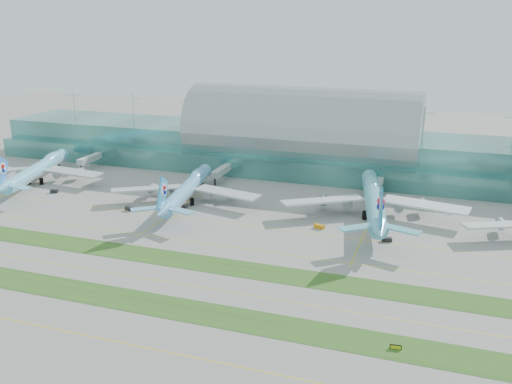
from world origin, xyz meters
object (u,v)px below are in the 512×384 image
at_px(terminal, 302,143).
at_px(airliner_b, 188,187).
at_px(airliner_c, 373,199).
at_px(taxiway_sign_east, 396,347).
at_px(airliner_a, 38,169).

relative_size(terminal, airliner_b, 4.52).
bearing_deg(terminal, airliner_c, -53.36).
distance_m(airliner_c, taxiway_sign_east, 98.21).
bearing_deg(airliner_c, airliner_a, 170.28).
relative_size(terminal, taxiway_sign_east, 117.21).
bearing_deg(airliner_b, airliner_a, 167.33).
bearing_deg(airliner_b, airliner_c, -3.90).
relative_size(airliner_a, airliner_c, 0.91).
xyz_separation_m(terminal, taxiway_sign_east, (64.84, -157.58, -13.62)).
distance_m(airliner_b, airliner_c, 79.00).
xyz_separation_m(airliner_a, taxiway_sign_east, (180.09, -92.90, -6.00)).
distance_m(airliner_a, airliner_c, 161.01).
distance_m(terminal, airliner_a, 132.39).
relative_size(airliner_b, taxiway_sign_east, 25.94).
bearing_deg(taxiway_sign_east, airliner_a, 147.40).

